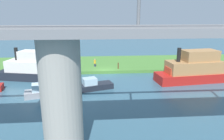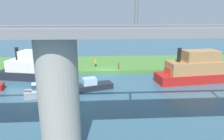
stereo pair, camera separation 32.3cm
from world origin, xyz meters
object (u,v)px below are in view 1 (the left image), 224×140
motorboat_red (31,68)px  person_on_bank (95,63)px  bridge_pylon (62,101)px  pontoon_yellow (93,85)px  mooring_post (118,66)px  houseboat_blue (192,69)px  skiff_small (44,91)px

motorboat_red → person_on_bank: bearing=-152.7°
bridge_pylon → pontoon_yellow: size_ratio=1.66×
person_on_bank → pontoon_yellow: size_ratio=0.28×
motorboat_red → pontoon_yellow: bearing=150.7°
mooring_post → pontoon_yellow: bearing=63.3°
houseboat_blue → person_on_bank: bearing=-28.9°
bridge_pylon → person_on_bank: bearing=-94.9°
bridge_pylon → motorboat_red: bridge_pylon is taller
person_on_bank → motorboat_red: bearing=27.3°
bridge_pylon → mooring_post: bridge_pylon is taller
mooring_post → houseboat_blue: houseboat_blue is taller
houseboat_blue → pontoon_yellow: 14.32m
mooring_post → skiff_small: mooring_post is taller
bridge_pylon → mooring_post: 22.13m
mooring_post → skiff_small: (9.90, 9.81, -0.48)m
houseboat_blue → pontoon_yellow: bearing=9.2°
mooring_post → houseboat_blue: bearing=149.8°
mooring_post → skiff_small: bearing=44.7°
motorboat_red → houseboat_blue: houseboat_blue is taller
person_on_bank → houseboat_blue: houseboat_blue is taller
motorboat_red → houseboat_blue: bearing=173.0°
person_on_bank → motorboat_red: 10.51m
bridge_pylon → houseboat_blue: size_ratio=0.83×
pontoon_yellow → person_on_bank: bearing=-91.0°
skiff_small → houseboat_blue: houseboat_blue is taller
bridge_pylon → houseboat_blue: 22.15m
person_on_bank → mooring_post: 4.31m
mooring_post → pontoon_yellow: pontoon_yellow is taller
motorboat_red → houseboat_blue: size_ratio=0.96×
person_on_bank → pontoon_yellow: person_on_bank is taller
pontoon_yellow → mooring_post: bearing=-116.7°
bridge_pylon → skiff_small: bridge_pylon is taller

